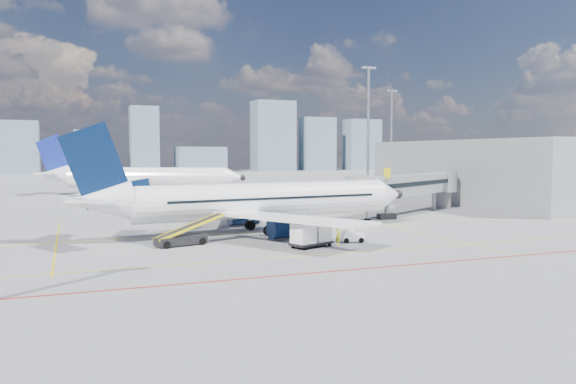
# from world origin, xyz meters

# --- Properties ---
(ground) EXTENTS (420.00, 420.00, 0.00)m
(ground) POSITION_xyz_m (0.00, 0.00, 0.00)
(ground) COLOR gray
(ground) RESTS_ON ground
(apron_markings) EXTENTS (90.00, 35.12, 0.01)m
(apron_markings) POSITION_xyz_m (-0.58, -3.91, 0.01)
(apron_markings) COLOR yellow
(apron_markings) RESTS_ON ground
(jet_bridge) EXTENTS (23.55, 15.78, 6.30)m
(jet_bridge) POSITION_xyz_m (23.51, 16.91, 3.74)
(jet_bridge) COLOR gray
(jet_bridge) RESTS_ON ground
(terminal_block) EXTENTS (10.00, 42.00, 10.00)m
(terminal_block) POSITION_xyz_m (39.95, 26.00, 5.00)
(terminal_block) COLOR gray
(terminal_block) RESTS_ON ground
(floodlight_mast_ne) EXTENTS (3.20, 0.61, 25.45)m
(floodlight_mast_ne) POSITION_xyz_m (38.00, 55.00, 13.59)
(floodlight_mast_ne) COLOR gray
(floodlight_mast_ne) RESTS_ON ground
(floodlight_mast_far) EXTENTS (3.20, 0.61, 25.45)m
(floodlight_mast_far) POSITION_xyz_m (65.00, 90.00, 13.59)
(floodlight_mast_far) COLOR gray
(floodlight_mast_far) RESTS_ON ground
(distant_skyline) EXTENTS (252.27, 12.75, 30.94)m
(distant_skyline) POSITION_xyz_m (-7.00, 190.00, 12.07)
(distant_skyline) COLOR slate
(distant_skyline) RESTS_ON ground
(main_aircraft) EXTENTS (36.56, 31.81, 10.81)m
(main_aircraft) POSITION_xyz_m (-1.73, 7.34, 3.22)
(main_aircraft) COLOR white
(main_aircraft) RESTS_ON ground
(second_aircraft) EXTENTS (38.51, 32.50, 11.94)m
(second_aircraft) POSITION_xyz_m (-6.54, 65.11, 3.22)
(second_aircraft) COLOR white
(second_aircraft) RESTS_ON ground
(baggage_tug) EXTENTS (2.07, 1.49, 1.32)m
(baggage_tug) POSITION_xyz_m (4.75, -1.39, 0.63)
(baggage_tug) COLOR white
(baggage_tug) RESTS_ON ground
(cargo_dolly) EXTENTS (4.17, 2.97, 2.09)m
(cargo_dolly) POSITION_xyz_m (0.37, -2.47, 1.15)
(cargo_dolly) COLOR black
(cargo_dolly) RESTS_ON ground
(belt_loader) EXTENTS (6.44, 3.08, 2.59)m
(belt_loader) POSITION_xyz_m (-9.72, 2.43, 0.67)
(belt_loader) COLOR black
(belt_loader) RESTS_ON ground
(ramp_worker) EXTENTS (0.77, 0.79, 1.83)m
(ramp_worker) POSITION_xyz_m (2.92, -2.50, 0.91)
(ramp_worker) COLOR yellow
(ramp_worker) RESTS_ON ground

